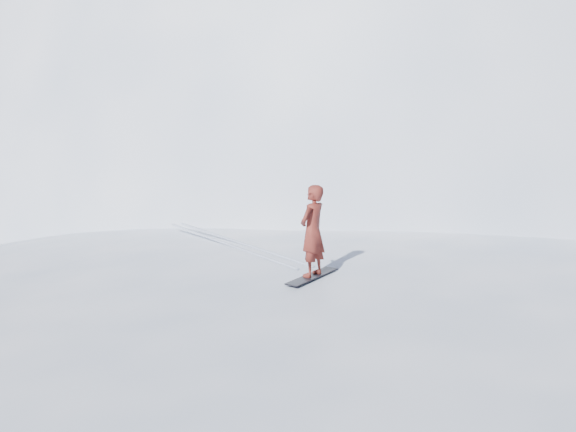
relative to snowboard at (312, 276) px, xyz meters
name	(u,v)px	position (x,y,z in m)	size (l,w,h in m)	color
ground	(412,410)	(1.17, -1.83, -2.41)	(400.00, 400.00, 0.00)	white
near_ridge	(362,348)	(2.17, 1.17, -2.41)	(36.00, 28.00, 4.80)	white
summit_peak	(411,183)	(23.17, 24.17, -2.41)	(60.00, 56.00, 56.00)	white
peak_shoulder	(311,211)	(11.17, 18.17, -2.41)	(28.00, 24.00, 18.00)	white
wind_bumps	(328,375)	(0.62, 0.29, -2.41)	(16.00, 14.40, 1.00)	white
snowboard	(312,276)	(0.00, 0.00, 0.00)	(1.58, 0.29, 0.03)	black
snowboarder	(313,231)	(0.00, 0.00, 0.95)	(0.68, 0.45, 1.86)	maroon
board_tracks	(232,242)	(-0.12, 3.63, 0.01)	(1.14, 5.97, 0.04)	silver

